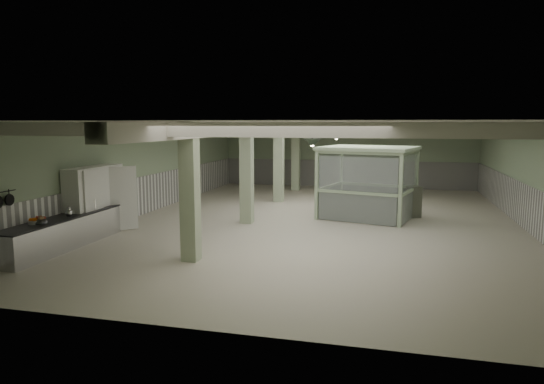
% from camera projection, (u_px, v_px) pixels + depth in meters
% --- Properties ---
extents(floor, '(20.00, 20.00, 0.00)m').
position_uv_depth(floor, '(320.00, 221.00, 17.86)').
color(floor, beige).
rests_on(floor, ground).
extents(ceiling, '(14.00, 20.00, 0.02)m').
position_uv_depth(ceiling, '(321.00, 122.00, 17.35)').
color(ceiling, silver).
rests_on(ceiling, wall_back).
extents(wall_back, '(14.00, 0.02, 3.60)m').
position_uv_depth(wall_back, '(346.00, 155.00, 27.21)').
color(wall_back, '#8EA383').
rests_on(wall_back, floor).
extents(wall_front, '(14.00, 0.02, 3.60)m').
position_uv_depth(wall_front, '(232.00, 230.00, 8.00)').
color(wall_front, '#8EA383').
rests_on(wall_front, floor).
extents(wall_left, '(0.02, 20.00, 3.60)m').
position_uv_depth(wall_left, '(146.00, 168.00, 19.28)').
color(wall_left, '#8EA383').
rests_on(wall_left, floor).
extents(wall_right, '(0.02, 20.00, 3.60)m').
position_uv_depth(wall_right, '(532.00, 177.00, 15.93)').
color(wall_right, '#8EA383').
rests_on(wall_right, floor).
extents(wainscot_left, '(0.05, 19.90, 1.50)m').
position_uv_depth(wainscot_left, '(147.00, 194.00, 19.43)').
color(wainscot_left, white).
rests_on(wainscot_left, floor).
extents(wainscot_right, '(0.05, 19.90, 1.50)m').
position_uv_depth(wainscot_right, '(529.00, 209.00, 16.08)').
color(wainscot_right, white).
rests_on(wainscot_right, floor).
extents(wainscot_back, '(13.90, 0.05, 1.50)m').
position_uv_depth(wainscot_back, '(346.00, 174.00, 27.34)').
color(wainscot_back, white).
rests_on(wainscot_back, floor).
extents(girder, '(0.45, 19.90, 0.40)m').
position_uv_depth(girder, '(254.00, 128.00, 17.98)').
color(girder, beige).
rests_on(girder, ceiling).
extents(beam_a, '(13.90, 0.35, 0.32)m').
position_uv_depth(beam_a, '(270.00, 130.00, 10.17)').
color(beam_a, beige).
rests_on(beam_a, ceiling).
extents(beam_b, '(13.90, 0.35, 0.32)m').
position_uv_depth(beam_b, '(293.00, 129.00, 12.58)').
color(beam_b, beige).
rests_on(beam_b, ceiling).
extents(beam_c, '(13.90, 0.35, 0.32)m').
position_uv_depth(beam_c, '(309.00, 128.00, 14.98)').
color(beam_c, beige).
rests_on(beam_c, ceiling).
extents(beam_d, '(13.90, 0.35, 0.32)m').
position_uv_depth(beam_d, '(321.00, 127.00, 17.38)').
color(beam_d, beige).
rests_on(beam_d, ceiling).
extents(beam_e, '(13.90, 0.35, 0.32)m').
position_uv_depth(beam_e, '(330.00, 127.00, 19.78)').
color(beam_e, beige).
rests_on(beam_e, ceiling).
extents(beam_f, '(13.90, 0.35, 0.32)m').
position_uv_depth(beam_f, '(337.00, 127.00, 22.18)').
color(beam_f, beige).
rests_on(beam_f, ceiling).
extents(beam_g, '(13.90, 0.35, 0.32)m').
position_uv_depth(beam_g, '(342.00, 126.00, 24.58)').
color(beam_g, beige).
rests_on(beam_g, ceiling).
extents(column_a, '(0.42, 0.42, 3.60)m').
position_uv_depth(column_a, '(190.00, 192.00, 12.44)').
color(column_a, '#A7B894').
rests_on(column_a, floor).
extents(column_b, '(0.42, 0.42, 3.60)m').
position_uv_depth(column_b, '(247.00, 173.00, 17.24)').
color(column_b, '#A7B894').
rests_on(column_b, floor).
extents(column_c, '(0.42, 0.42, 3.60)m').
position_uv_depth(column_c, '(279.00, 162.00, 22.05)').
color(column_c, '#A7B894').
rests_on(column_c, floor).
extents(column_d, '(0.42, 0.42, 3.60)m').
position_uv_depth(column_d, '(296.00, 157.00, 25.89)').
color(column_d, '#A7B894').
rests_on(column_d, floor).
extents(pendant_front, '(0.44, 0.44, 0.22)m').
position_uv_depth(pendant_front, '(312.00, 143.00, 12.51)').
color(pendant_front, '#2F3F2F').
rests_on(pendant_front, ceiling).
extents(pendant_mid, '(0.44, 0.44, 0.22)m').
position_uv_depth(pendant_mid, '(336.00, 137.00, 17.79)').
color(pendant_mid, '#2F3F2F').
rests_on(pendant_mid, ceiling).
extents(pendant_back, '(0.44, 0.44, 0.22)m').
position_uv_depth(pendant_back, '(349.00, 134.00, 22.59)').
color(pendant_back, '#2F3F2F').
rests_on(pendant_back, ceiling).
extents(prep_counter, '(0.83, 4.71, 0.91)m').
position_uv_depth(prep_counter, '(64.00, 232.00, 13.87)').
color(prep_counter, '#B8B8BD').
rests_on(prep_counter, floor).
extents(pitcher_near, '(0.21, 0.23, 0.25)m').
position_uv_depth(pitcher_near, '(101.00, 202.00, 15.78)').
color(pitcher_near, '#B8B8BD').
rests_on(pitcher_near, prep_counter).
extents(pitcher_far, '(0.27, 0.28, 0.29)m').
position_uv_depth(pitcher_far, '(69.00, 212.00, 13.81)').
color(pitcher_far, '#B8B8BD').
rests_on(pitcher_far, prep_counter).
extents(veg_colander, '(0.44, 0.44, 0.20)m').
position_uv_depth(veg_colander, '(40.00, 220.00, 12.90)').
color(veg_colander, '#3B3B3F').
rests_on(veg_colander, prep_counter).
extents(orange_bowl, '(0.30, 0.30, 0.10)m').
position_uv_depth(orange_bowl, '(34.00, 223.00, 12.80)').
color(orange_bowl, '#B2B2B7').
rests_on(orange_bowl, prep_counter).
extents(skillet_far, '(0.04, 0.29, 0.29)m').
position_uv_depth(skillet_far, '(9.00, 200.00, 12.29)').
color(skillet_far, black).
rests_on(skillet_far, hook_rail).
extents(walkin_cooler, '(1.09, 2.42, 2.22)m').
position_uv_depth(walkin_cooler, '(96.00, 201.00, 15.45)').
color(walkin_cooler, white).
rests_on(walkin_cooler, floor).
extents(guard_booth, '(3.93, 3.55, 2.70)m').
position_uv_depth(guard_booth, '(368.00, 170.00, 18.26)').
color(guard_booth, '#A7C099').
rests_on(guard_booth, floor).
extents(filing_cabinet, '(0.59, 0.67, 1.20)m').
position_uv_depth(filing_cabinet, '(414.00, 201.00, 18.50)').
color(filing_cabinet, '#5C6050').
rests_on(filing_cabinet, floor).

